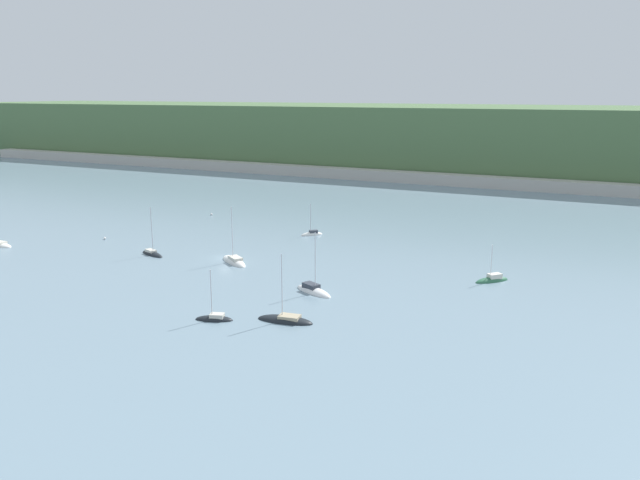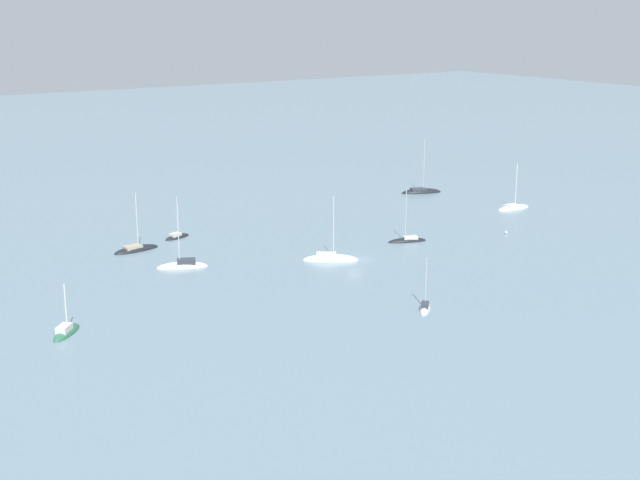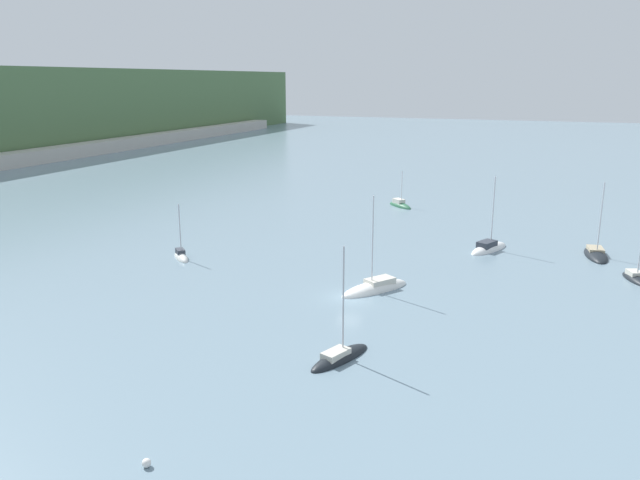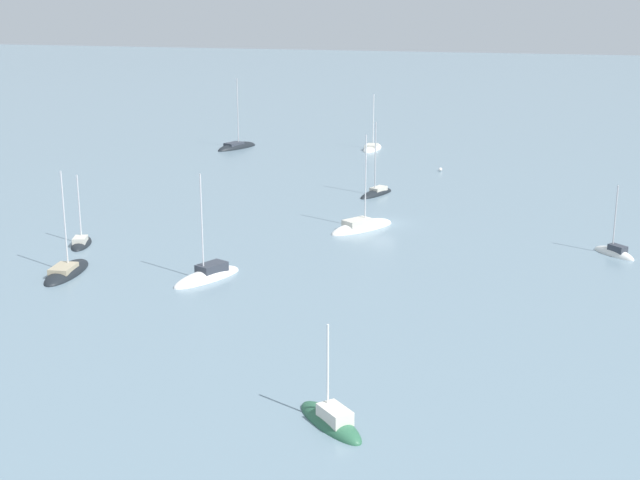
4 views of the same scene
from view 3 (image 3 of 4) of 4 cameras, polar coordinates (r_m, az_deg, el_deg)
ground_plane at (r=64.08m, az=2.68°, el=-5.34°), size 600.00×600.00×0.00m
sailboat_0 at (r=110.74m, az=7.33°, el=3.14°), size 5.60×5.81×6.97m
sailboat_1 at (r=86.47m, az=23.90°, el=-1.27°), size 8.23×3.61×10.26m
sailboat_2 at (r=50.76m, az=1.81°, el=-10.73°), size 6.93×4.02×9.96m
sailboat_3 at (r=66.63m, az=5.06°, el=-4.51°), size 8.61×6.86×11.21m
sailboat_4 at (r=78.10m, az=26.88°, el=-3.19°), size 5.56×3.45×7.80m
sailboat_5 at (r=84.61m, az=15.17°, el=-0.81°), size 7.96×5.18×10.54m
sailboat_7 at (r=79.96m, az=-12.58°, el=-1.54°), size 4.43×4.48×7.64m
mooring_buoy_0 at (r=39.48m, az=-15.58°, el=-19.04°), size 0.54×0.54×0.54m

